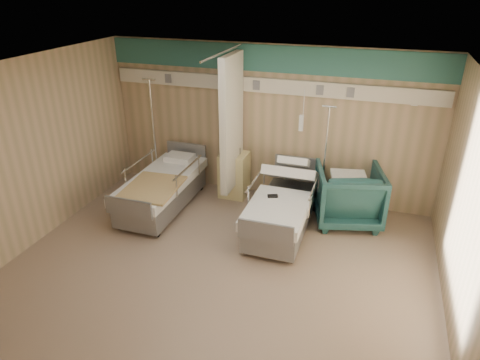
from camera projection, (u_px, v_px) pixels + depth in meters
name	position (u px, v px, depth m)	size (l,w,h in m)	color
ground	(220.00, 267.00, 6.21)	(6.00, 5.00, 0.00)	gray
room_walls	(222.00, 140.00, 5.63)	(6.04, 5.04, 2.82)	tan
bed_right	(282.00, 212.00, 7.01)	(1.00, 2.16, 0.63)	silver
bed_left	(162.00, 192.00, 7.64)	(1.00, 2.16, 0.63)	silver
bedside_cabinet	(234.00, 175.00, 8.06)	(0.50, 0.48, 0.85)	#D7CA86
visitor_armchair	(348.00, 195.00, 7.17)	(1.05, 1.08, 0.98)	#1C4646
waffle_blanket	(350.00, 167.00, 6.94)	(0.56, 0.50, 0.06)	white
iv_stand_right	(322.00, 190.00, 7.54)	(0.34, 0.34, 1.93)	silver
iv_stand_left	(157.00, 167.00, 8.33)	(0.39, 0.39, 2.17)	silver
call_remote	(273.00, 196.00, 6.80)	(0.16, 0.07, 0.04)	black
tan_blanket	(152.00, 187.00, 7.07)	(0.84, 1.06, 0.04)	tan
toiletry_bag	(234.00, 150.00, 7.89)	(0.22, 0.14, 0.12)	black
white_cup	(226.00, 147.00, 8.00)	(0.09, 0.09, 0.13)	white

